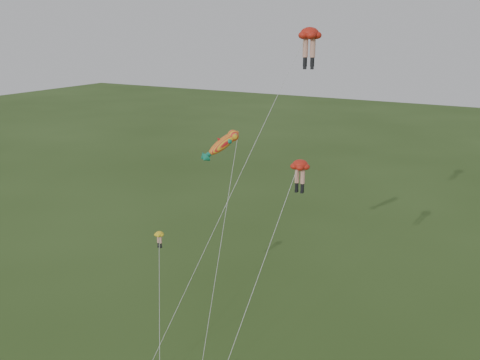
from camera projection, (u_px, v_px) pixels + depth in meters
The scene contains 4 objects.
legs_kite_red_high at pixel (308, 40), 36.85m from camera, with size 8.37×11.80×23.85m.
legs_kite_red_mid at pixel (299, 171), 36.53m from camera, with size 3.15×8.79×15.15m.
legs_kite_yellow at pixel (159, 244), 42.55m from camera, with size 5.71×7.81×8.03m.
fish_kite at pixel (224, 144), 38.72m from camera, with size 3.67×9.19×16.88m.
Camera 1 is at (18.75, -27.42, 23.90)m, focal length 40.00 mm.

